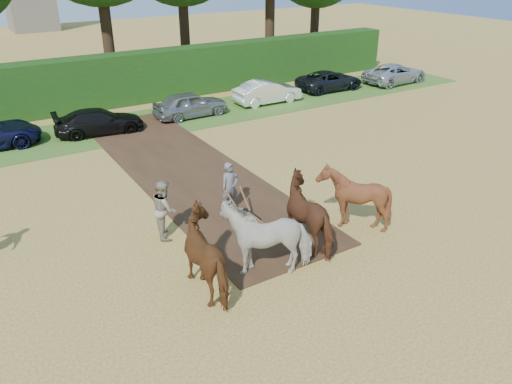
{
  "coord_description": "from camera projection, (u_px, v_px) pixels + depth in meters",
  "views": [
    {
      "loc": [
        -6.33,
        -11.27,
        8.48
      ],
      "look_at": [
        1.41,
        1.14,
        1.4
      ],
      "focal_mm": 35.0,
      "sensor_mm": 36.0,
      "label": 1
    }
  ],
  "objects": [
    {
      "name": "hedgerow",
      "position": [
        77.0,
        85.0,
        28.8
      ],
      "size": [
        46.0,
        1.6,
        3.0
      ],
      "primitive_type": "cube",
      "color": "#14380F",
      "rests_on": "ground"
    },
    {
      "name": "grass_verge",
      "position": [
        103.0,
        131.0,
        26.01
      ],
      "size": [
        50.0,
        5.0,
        0.03
      ],
      "primitive_type": "cube",
      "color": "#38601E",
      "rests_on": "ground"
    },
    {
      "name": "spectator_near",
      "position": [
        165.0,
        209.0,
        16.07
      ],
      "size": [
        0.98,
        1.13,
        1.98
      ],
      "primitive_type": "imported",
      "rotation": [
        0.0,
        0.0,
        1.3
      ],
      "color": "#B3AD8D",
      "rests_on": "ground"
    },
    {
      "name": "parked_cars",
      "position": [
        172.0,
        107.0,
        27.56
      ],
      "size": [
        41.07,
        3.46,
        1.43
      ],
      "color": "silver",
      "rests_on": "ground"
    },
    {
      "name": "ground",
      "position": [
        237.0,
        257.0,
        15.32
      ],
      "size": [
        120.0,
        120.0,
        0.0
      ],
      "primitive_type": "plane",
      "color": "gold",
      "rests_on": "ground"
    },
    {
      "name": "earth_strip",
      "position": [
        186.0,
        170.0,
        21.37
      ],
      "size": [
        4.5,
        17.0,
        0.05
      ],
      "primitive_type": "cube",
      "color": "#472D1C",
      "rests_on": "ground"
    },
    {
      "name": "plough_team",
      "position": [
        289.0,
        222.0,
        15.09
      ],
      "size": [
        7.15,
        5.36,
        2.19
      ],
      "color": "brown",
      "rests_on": "ground"
    }
  ]
}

